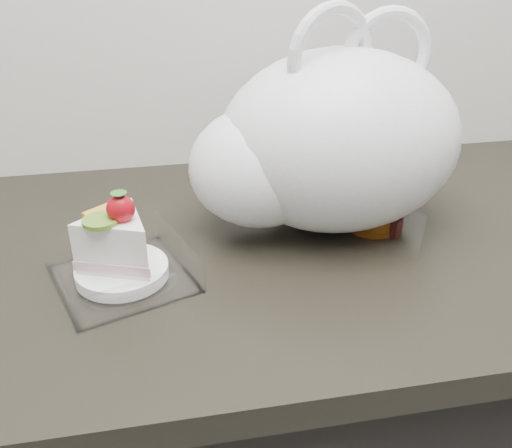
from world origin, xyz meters
The scene contains 4 objects.
counter centered at (0.00, 1.69, 0.45)m, with size 2.04×0.64×0.90m.
cake_tray centered at (-0.21, 1.62, 0.93)m, with size 0.21×0.21×0.13m.
mooncake_wrap centered at (0.16, 1.69, 0.91)m, with size 0.21×0.20×0.04m.
plastic_bag centered at (0.09, 1.72, 1.03)m, with size 0.45×0.35×0.33m.
Camera 1 is at (-0.16, 0.98, 1.32)m, focal length 40.00 mm.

